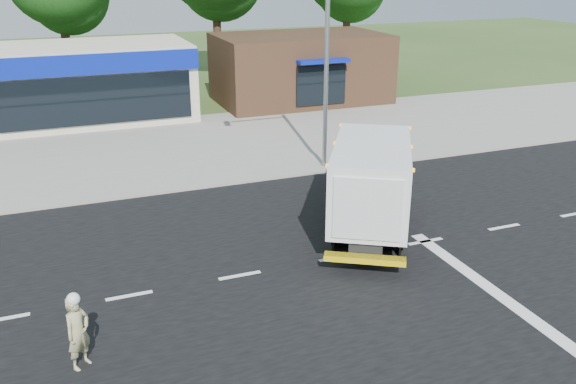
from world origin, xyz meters
The scene contains 10 objects.
ground centered at (0.00, 0.00, 0.00)m, with size 120.00×120.00×0.00m, color #385123.
road_asphalt centered at (0.00, 0.00, 0.00)m, with size 60.00×14.00×0.02m, color black.
sidewalk centered at (0.00, 8.20, 0.06)m, with size 60.00×2.40×0.12m, color gray.
parking_apron centered at (0.00, 14.00, 0.01)m, with size 60.00×9.00×0.02m, color gray.
lane_markings centered at (1.35, -1.35, 0.02)m, with size 55.20×7.00×0.01m.
ems_box_truck centered at (1.89, 1.59, 1.77)m, with size 5.36×7.03×3.07m.
emergency_worker centered at (-7.32, -2.59, 0.88)m, with size 0.73×0.71×1.79m.
retail_strip_mall centered at (-9.00, 19.93, 2.01)m, with size 18.00×6.20×4.00m.
brown_storefront centered at (7.00, 19.98, 2.00)m, with size 10.00×6.70×4.00m.
traffic_signal_pole centered at (2.35, 7.60, 4.92)m, with size 3.51×0.25×8.00m.
Camera 1 is at (-7.14, -14.36, 8.21)m, focal length 38.00 mm.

